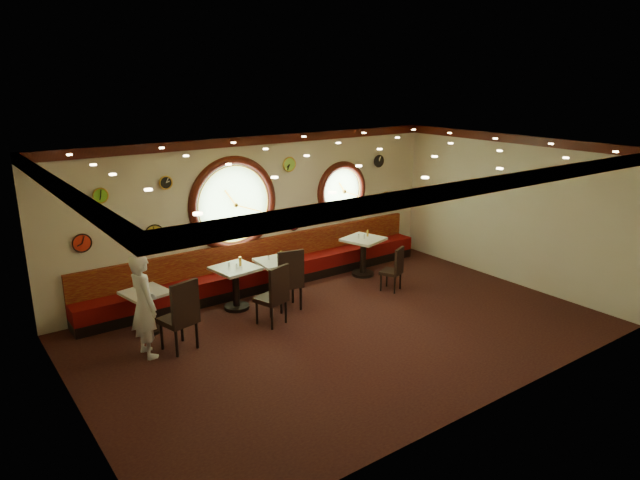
{
  "coord_description": "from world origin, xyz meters",
  "views": [
    {
      "loc": [
        -5.82,
        -7.26,
        4.39
      ],
      "look_at": [
        0.0,
        0.8,
        1.5
      ],
      "focal_mm": 32.0,
      "sensor_mm": 36.0,
      "label": 1
    }
  ],
  "objects": [
    {
      "name": "table_b",
      "position": [
        -1.1,
        2.05,
        0.54
      ],
      "size": [
        0.87,
        0.87,
        0.85
      ],
      "color": "black",
      "rests_on": "floor"
    },
    {
      "name": "wall_left",
      "position": [
        -4.5,
        0.0,
        1.6
      ],
      "size": [
        0.02,
        6.0,
        3.2
      ],
      "primitive_type": "cube",
      "color": "beige",
      "rests_on": "floor"
    },
    {
      "name": "condiment_c_salt",
      "position": [
        -0.29,
        2.15,
        0.86
      ],
      "size": [
        0.03,
        0.03,
        0.1
      ],
      "primitive_type": "cylinder",
      "color": "silver",
      "rests_on": "table_c"
    },
    {
      "name": "wall_clock_4",
      "position": [
        -2.3,
        2.96,
        1.5
      ],
      "size": [
        0.36,
        0.03,
        0.36
      ],
      "primitive_type": "cylinder",
      "rotation": [
        1.57,
        0.0,
        0.0
      ],
      "color": "gold",
      "rests_on": "wall_back"
    },
    {
      "name": "porthole_right_frame",
      "position": [
        2.2,
        2.98,
        1.8
      ],
      "size": [
        1.38,
        0.18,
        1.38
      ],
      "primitive_type": "torus",
      "rotation": [
        1.57,
        0.0,
        0.0
      ],
      "color": "#390F0A",
      "rests_on": "wall_back"
    },
    {
      "name": "wall_front",
      "position": [
        0.0,
        -3.0,
        1.6
      ],
      "size": [
        9.0,
        0.02,
        3.2
      ],
      "primitive_type": "cube",
      "color": "beige",
      "rests_on": "floor"
    },
    {
      "name": "banquette_base",
      "position": [
        0.0,
        2.72,
        0.1
      ],
      "size": [
        8.0,
        0.55,
        0.2
      ],
      "primitive_type": "cube",
      "color": "black",
      "rests_on": "floor"
    },
    {
      "name": "condiment_a_bottle",
      "position": [
        -2.79,
        2.11,
        0.84
      ],
      "size": [
        0.05,
        0.05,
        0.15
      ],
      "primitive_type": "cylinder",
      "color": "gold",
      "rests_on": "table_a"
    },
    {
      "name": "condiment_b_salt",
      "position": [
        -1.17,
        2.15,
        0.9
      ],
      "size": [
        0.04,
        0.04,
        0.1
      ],
      "primitive_type": "cylinder",
      "color": "silver",
      "rests_on": "table_b"
    },
    {
      "name": "porthole_left_ring",
      "position": [
        -0.6,
        2.95,
        1.85
      ],
      "size": [
        1.61,
        0.03,
        1.61
      ],
      "primitive_type": "torus",
      "rotation": [
        1.57,
        0.0,
        0.0
      ],
      "color": "gold",
      "rests_on": "wall_back"
    },
    {
      "name": "molding_back",
      "position": [
        0.0,
        2.95,
        3.11
      ],
      "size": [
        9.0,
        0.1,
        0.18
      ],
      "primitive_type": "cube",
      "color": "#390F0A",
      "rests_on": "wall_back"
    },
    {
      "name": "wall_clock_7",
      "position": [
        -3.6,
        2.96,
        1.55
      ],
      "size": [
        0.32,
        0.03,
        0.32
      ],
      "primitive_type": "cylinder",
      "rotation": [
        1.57,
        0.0,
        0.0
      ],
      "color": "red",
      "rests_on": "wall_back"
    },
    {
      "name": "porthole_left_glass",
      "position": [
        -0.6,
        3.0,
        1.85
      ],
      "size": [
        1.66,
        0.02,
        1.66
      ],
      "primitive_type": "cylinder",
      "rotation": [
        1.57,
        0.0,
        0.0
      ],
      "color": "#91CC7A",
      "rests_on": "wall_back"
    },
    {
      "name": "molding_right",
      "position": [
        4.45,
        0.0,
        3.11
      ],
      "size": [
        0.1,
        6.0,
        0.18
      ],
      "primitive_type": "cube",
      "color": "#390F0A",
      "rests_on": "wall_back"
    },
    {
      "name": "banquette_seat",
      "position": [
        0.0,
        2.72,
        0.35
      ],
      "size": [
        8.0,
        0.55,
        0.3
      ],
      "primitive_type": "cube",
      "color": "#5D0808",
      "rests_on": "banquette_base"
    },
    {
      "name": "table_a",
      "position": [
        -2.87,
        2.02,
        0.48
      ],
      "size": [
        0.81,
        0.81,
        0.77
      ],
      "color": "black",
      "rests_on": "floor"
    },
    {
      "name": "molding_left",
      "position": [
        -4.45,
        0.0,
        3.11
      ],
      "size": [
        0.1,
        6.0,
        0.18
      ],
      "primitive_type": "cube",
      "color": "#390F0A",
      "rests_on": "wall_back"
    },
    {
      "name": "condiment_a_pepper",
      "position": [
        -2.85,
        2.05,
        0.81
      ],
      "size": [
        0.03,
        0.03,
        0.09
      ],
      "primitive_type": "cylinder",
      "color": "silver",
      "rests_on": "table_a"
    },
    {
      "name": "condiment_d_salt",
      "position": [
        2.04,
        2.14,
        0.92
      ],
      "size": [
        0.04,
        0.04,
        0.1
      ],
      "primitive_type": "cylinder",
      "color": "silver",
      "rests_on": "table_d"
    },
    {
      "name": "wall_clock_0",
      "position": [
        3.55,
        2.96,
        1.45
      ],
      "size": [
        0.34,
        0.03,
        0.34
      ],
      "primitive_type": "cylinder",
      "rotation": [
        1.57,
        0.0,
        0.0
      ],
      "color": "silver",
      "rests_on": "wall_back"
    },
    {
      "name": "wall_clock_2",
      "position": [
        3.3,
        2.96,
        2.4
      ],
      "size": [
        0.28,
        0.03,
        0.28
      ],
      "primitive_type": "cylinder",
      "rotation": [
        1.57,
        0.0,
        0.0
      ],
      "color": "black",
      "rests_on": "wall_back"
    },
    {
      "name": "chair_a",
      "position": [
        -2.64,
        0.98,
        0.7
      ],
      "size": [
        0.62,
        0.62,
        0.76
      ],
      "rotation": [
        0.0,
        0.0,
        0.24
      ],
      "color": "black",
      "rests_on": "floor"
    },
    {
      "name": "table_d",
      "position": [
        2.14,
        2.1,
        0.55
      ],
      "size": [
        0.98,
        0.98,
        0.88
      ],
      "color": "black",
      "rests_on": "floor"
    },
    {
      "name": "condiment_d_bottle",
      "position": [
        2.31,
        2.16,
        0.95
      ],
      "size": [
        0.05,
        0.05,
        0.15
      ],
      "primitive_type": "cylinder",
      "color": "gold",
      "rests_on": "table_d"
    },
    {
      "name": "wall_back",
      "position": [
        0.0,
        3.0,
        1.6
      ],
      "size": [
        9.0,
        0.02,
        3.2
      ],
      "primitive_type": "cube",
      "color": "beige",
      "rests_on": "floor"
    },
    {
      "name": "wall_clock_1",
      "position": [
        -2.0,
        2.96,
        2.45
      ],
      "size": [
        0.24,
        0.03,
        0.24
      ],
      "primitive_type": "cylinder",
      "rotation": [
        1.57,
        0.0,
        0.0
      ],
      "color": "black",
      "rests_on": "wall_back"
    },
    {
      "name": "wall_right",
      "position": [
        4.5,
        0.0,
        1.6
      ],
      "size": [
        0.02,
        6.0,
        3.2
      ],
      "primitive_type": "cube",
      "color": "beige",
      "rests_on": "floor"
    },
    {
      "name": "banquette_back",
      "position": [
        0.0,
        2.94,
        0.75
      ],
      "size": [
        8.0,
        0.1,
        0.55
      ],
      "primitive_type": "cube",
      "color": "#61070D",
      "rests_on": "wall_back"
    },
    {
      "name": "ceiling",
      "position": [
        0.0,
        0.0,
        3.2
      ],
      "size": [
        9.0,
        6.0,
        0.02
      ],
      "primitive_type": "cube",
      "color": "gold",
      "rests_on": "wall_back"
    },
    {
      "name": "wall_clock_3",
      "position": [
        0.75,
        2.96,
        2.55
      ],
      "size": [
        0.3,
        0.03,
        0.3
      ],
      "primitive_type": "cylinder",
      "rotation": [
        1.57,
        0.0,
        0.0
      ],
      "color": "#9BE346",
      "rests_on": "wall_back"
    },
    {
      "name": "condiment_d_pepper",
      "position": [
        2.13,
        2.05,
        0.92
      ],
      "size": [
        0.03,
        0.03,
        0.1
      ],
      "primitive_type": "cylinder",
      "color": "silver",
      "rests_on": "table_d"
    },
    {
      "name": "waiter",
      "position": [
        -3.17,
        1.19,
        0.86
      ],
      "size": [
        0.45,
        0.65,
        1.72
      ],
      "primitive_type": "imported",
      "rotation": [
        0.0,
        0.0,
        1.64
      ],
      "color": "white",
      "rests_on": "floor"
    },
    {
      "name": "floor",
      "position": [
        0.0,
        0.0,
        0.0
      ],
      "size": [
        9.0,
        6.0,
        0.0
      ],
      "primitive_type": "cube",
      "color": "black",
      "rests_on": "ground"
    },
    {
      "name": "porthole_right_glass",
      "position": [
        2.2,
        3.0,
        1.8
      ],
      "size": [
        1.1,
        0.02,
        1.1
      ],
      "primitive_type": "cylinder",
      "rotation": [
        1.57,
        0.0,
        0.0
      ],
      "color": "#91CC7A",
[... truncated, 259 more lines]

